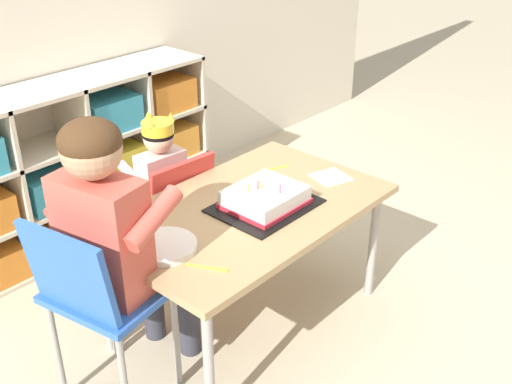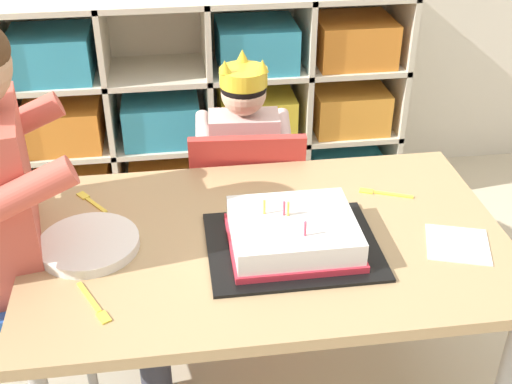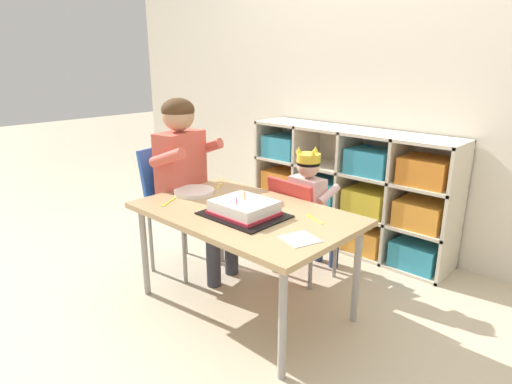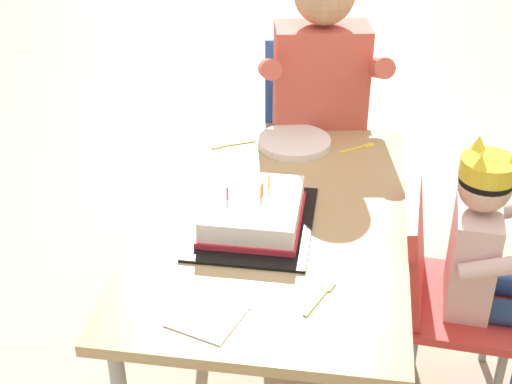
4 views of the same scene
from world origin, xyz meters
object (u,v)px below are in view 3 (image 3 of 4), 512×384
at_px(birthday_cake_on_tray, 244,209).
at_px(paper_plate_stack, 194,192).
at_px(fork_at_table_front_edge, 313,218).
at_px(activity_table, 244,219).
at_px(fork_near_child_seat, 219,186).
at_px(child_with_crown, 312,197).
at_px(adult_helper_seated, 189,167).
at_px(fork_near_cake_tray, 168,202).
at_px(classroom_chair_adult_side, 175,195).
at_px(classroom_chair_blue, 299,221).

relative_size(birthday_cake_on_tray, paper_plate_stack, 1.70).
bearing_deg(paper_plate_stack, fork_at_table_front_edge, 10.53).
height_order(activity_table, fork_at_table_front_edge, fork_at_table_front_edge).
relative_size(fork_near_child_seat, fork_at_table_front_edge, 0.82).
xyz_separation_m(child_with_crown, fork_near_child_seat, (-0.44, -0.35, 0.06)).
xyz_separation_m(activity_table, birthday_cake_on_tray, (0.05, -0.05, 0.08)).
xyz_separation_m(adult_helper_seated, fork_near_cake_tray, (0.16, -0.27, -0.12)).
bearing_deg(activity_table, paper_plate_stack, 178.61).
distance_m(paper_plate_stack, fork_near_child_seat, 0.20).
distance_m(classroom_chair_adult_side, fork_near_cake_tray, 0.38).
bearing_deg(classroom_chair_blue, child_with_crown, -89.60).
bearing_deg(adult_helper_seated, classroom_chair_blue, -66.45).
relative_size(activity_table, fork_near_cake_tray, 8.17).
relative_size(activity_table, child_with_crown, 1.40).
height_order(adult_helper_seated, fork_near_cake_tray, adult_helper_seated).
bearing_deg(classroom_chair_adult_side, fork_near_child_seat, -68.57).
distance_m(activity_table, adult_helper_seated, 0.58).
height_order(birthday_cake_on_tray, fork_near_cake_tray, birthday_cake_on_tray).
bearing_deg(activity_table, adult_helper_seated, 171.29).
bearing_deg(birthday_cake_on_tray, fork_near_cake_tray, -162.24).
distance_m(child_with_crown, adult_helper_seated, 0.76).
distance_m(activity_table, birthday_cake_on_tray, 0.10).
bearing_deg(fork_at_table_front_edge, activity_table, -133.00).
distance_m(fork_near_child_seat, fork_at_table_front_edge, 0.75).
bearing_deg(fork_at_table_front_edge, classroom_chair_adult_side, -152.38).
distance_m(birthday_cake_on_tray, fork_at_table_front_edge, 0.34).
xyz_separation_m(classroom_chair_blue, birthday_cake_on_tray, (0.05, -0.51, 0.22)).
distance_m(birthday_cake_on_tray, fork_near_child_seat, 0.54).
relative_size(adult_helper_seated, paper_plate_stack, 4.70).
height_order(child_with_crown, classroom_chair_adult_side, child_with_crown).
bearing_deg(fork_at_table_front_edge, fork_near_child_seat, -162.41).
distance_m(classroom_chair_blue, paper_plate_stack, 0.64).
bearing_deg(birthday_cake_on_tray, fork_at_table_front_edge, 35.71).
height_order(activity_table, adult_helper_seated, adult_helper_seated).
bearing_deg(paper_plate_stack, birthday_cake_on_tray, -7.47).
height_order(child_with_crown, fork_near_cake_tray, child_with_crown).
xyz_separation_m(adult_helper_seated, fork_at_table_front_edge, (0.87, 0.06, -0.12)).
relative_size(child_with_crown, adult_helper_seated, 0.75).
bearing_deg(activity_table, classroom_chair_adult_side, 174.80).
height_order(classroom_chair_adult_side, fork_at_table_front_edge, classroom_chair_adult_side).
height_order(child_with_crown, adult_helper_seated, adult_helper_seated).
bearing_deg(adult_helper_seated, fork_near_child_seat, -53.81).
bearing_deg(classroom_chair_adult_side, fork_at_table_front_edge, -95.71).
height_order(fork_near_child_seat, fork_near_cake_tray, same).
bearing_deg(adult_helper_seated, birthday_cake_on_tray, -113.34).
bearing_deg(fork_near_cake_tray, classroom_chair_adult_side, 21.40).
height_order(classroom_chair_blue, fork_at_table_front_edge, classroom_chair_blue).
relative_size(adult_helper_seated, fork_near_child_seat, 9.79).
relative_size(activity_table, adult_helper_seated, 1.04).
bearing_deg(child_with_crown, fork_at_table_front_edge, 131.08).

